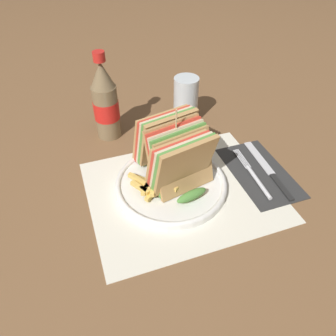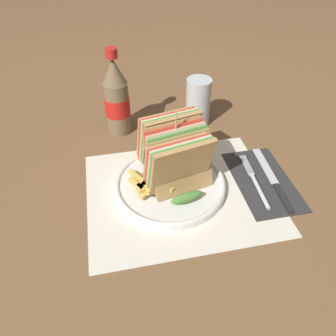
{
  "view_description": "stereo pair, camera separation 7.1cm",
  "coord_description": "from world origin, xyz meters",
  "px_view_note": "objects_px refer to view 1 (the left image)",
  "views": [
    {
      "loc": [
        -0.16,
        -0.51,
        0.51
      ],
      "look_at": [
        0.02,
        -0.01,
        0.04
      ],
      "focal_mm": 35.0,
      "sensor_mm": 36.0,
      "label": 1
    },
    {
      "loc": [
        -0.09,
        -0.53,
        0.51
      ],
      "look_at": [
        0.02,
        -0.01,
        0.04
      ],
      "focal_mm": 35.0,
      "sensor_mm": 36.0,
      "label": 2
    }
  ],
  "objects_px": {
    "plate_main": "(171,184)",
    "glass_near": "(186,103)",
    "fork": "(255,177)",
    "coke_bottle_near": "(105,103)",
    "knife": "(268,169)",
    "club_sandwich": "(174,153)"
  },
  "relations": [
    {
      "from": "plate_main",
      "to": "glass_near",
      "type": "relative_size",
      "value": 1.88
    },
    {
      "from": "fork",
      "to": "coke_bottle_near",
      "type": "height_order",
      "value": "coke_bottle_near"
    },
    {
      "from": "knife",
      "to": "coke_bottle_near",
      "type": "relative_size",
      "value": 0.93
    },
    {
      "from": "club_sandwich",
      "to": "coke_bottle_near",
      "type": "bearing_deg",
      "value": 114.24
    },
    {
      "from": "coke_bottle_near",
      "to": "glass_near",
      "type": "height_order",
      "value": "coke_bottle_near"
    },
    {
      "from": "fork",
      "to": "glass_near",
      "type": "bearing_deg",
      "value": 105.57
    },
    {
      "from": "club_sandwich",
      "to": "glass_near",
      "type": "bearing_deg",
      "value": 62.66
    },
    {
      "from": "coke_bottle_near",
      "to": "glass_near",
      "type": "bearing_deg",
      "value": -1.43
    },
    {
      "from": "club_sandwich",
      "to": "coke_bottle_near",
      "type": "height_order",
      "value": "coke_bottle_near"
    },
    {
      "from": "glass_near",
      "to": "coke_bottle_near",
      "type": "bearing_deg",
      "value": 178.57
    },
    {
      "from": "fork",
      "to": "coke_bottle_near",
      "type": "bearing_deg",
      "value": 137.45
    },
    {
      "from": "knife",
      "to": "fork",
      "type": "bearing_deg",
      "value": -158.48
    },
    {
      "from": "plate_main",
      "to": "coke_bottle_near",
      "type": "bearing_deg",
      "value": 109.6
    },
    {
      "from": "fork",
      "to": "coke_bottle_near",
      "type": "xyz_separation_m",
      "value": [
        -0.27,
        0.28,
        0.09
      ]
    },
    {
      "from": "plate_main",
      "to": "knife",
      "type": "xyz_separation_m",
      "value": [
        0.23,
        -0.02,
        -0.0
      ]
    },
    {
      "from": "plate_main",
      "to": "fork",
      "type": "height_order",
      "value": "plate_main"
    },
    {
      "from": "club_sandwich",
      "to": "coke_bottle_near",
      "type": "relative_size",
      "value": 0.95
    },
    {
      "from": "plate_main",
      "to": "coke_bottle_near",
      "type": "xyz_separation_m",
      "value": [
        -0.09,
        0.24,
        0.09
      ]
    },
    {
      "from": "fork",
      "to": "coke_bottle_near",
      "type": "relative_size",
      "value": 0.78
    },
    {
      "from": "knife",
      "to": "coke_bottle_near",
      "type": "bearing_deg",
      "value": 143.17
    },
    {
      "from": "plate_main",
      "to": "fork",
      "type": "xyz_separation_m",
      "value": [
        0.19,
        -0.04,
        -0.0
      ]
    },
    {
      "from": "knife",
      "to": "plate_main",
      "type": "bearing_deg",
      "value": 177.22
    }
  ]
}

